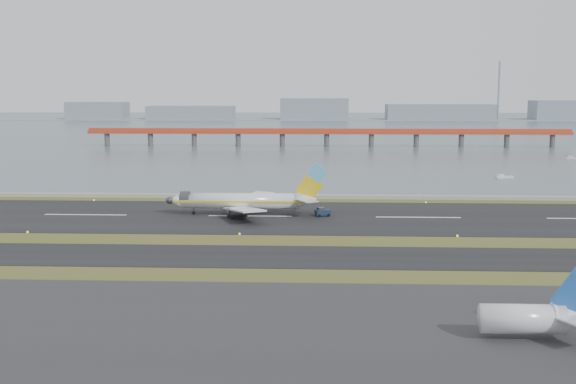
# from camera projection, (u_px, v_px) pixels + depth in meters

# --- Properties ---
(ground) EXTENTS (1000.00, 1000.00, 0.00)m
(ground) POSITION_uv_depth(u_px,v_px,m) (235.00, 243.00, 142.81)
(ground) COLOR #3A4A1A
(ground) RESTS_ON ground
(apron_strip) EXTENTS (1000.00, 50.00, 0.10)m
(apron_strip) POSITION_uv_depth(u_px,v_px,m) (183.00, 335.00, 88.40)
(apron_strip) COLOR #2B2B2D
(apron_strip) RESTS_ON ground
(taxiway_strip) EXTENTS (1000.00, 18.00, 0.10)m
(taxiway_strip) POSITION_uv_depth(u_px,v_px,m) (228.00, 256.00, 130.94)
(taxiway_strip) COLOR black
(taxiway_strip) RESTS_ON ground
(runway_strip) EXTENTS (1000.00, 45.00, 0.10)m
(runway_strip) POSITION_uv_depth(u_px,v_px,m) (250.00, 216.00, 172.49)
(runway_strip) COLOR black
(runway_strip) RESTS_ON ground
(seawall) EXTENTS (1000.00, 2.50, 1.00)m
(seawall) POSITION_uv_depth(u_px,v_px,m) (260.00, 196.00, 202.10)
(seawall) COLOR gray
(seawall) RESTS_ON ground
(bay_water) EXTENTS (1400.00, 800.00, 1.30)m
(bay_water) POSITION_uv_depth(u_px,v_px,m) (301.00, 127.00, 597.87)
(bay_water) COLOR #43535F
(bay_water) RESTS_ON ground
(red_pier) EXTENTS (260.00, 5.00, 10.20)m
(red_pier) POSITION_uv_depth(u_px,v_px,m) (327.00, 133.00, 388.22)
(red_pier) COLOR #B63A1F
(red_pier) RESTS_ON ground
(far_shoreline) EXTENTS (1400.00, 80.00, 60.50)m
(far_shoreline) POSITION_uv_depth(u_px,v_px,m) (318.00, 114.00, 754.69)
(far_shoreline) COLOR gray
(far_shoreline) RESTS_ON ground
(airliner) EXTENTS (38.52, 32.89, 12.80)m
(airliner) POSITION_uv_depth(u_px,v_px,m) (245.00, 201.00, 173.77)
(airliner) COLOR silver
(airliner) RESTS_ON ground
(pushback_tug) EXTENTS (3.91, 2.98, 2.22)m
(pushback_tug) POSITION_uv_depth(u_px,v_px,m) (322.00, 212.00, 172.23)
(pushback_tug) COLOR #142438
(pushback_tug) RESTS_ON ground
(second_airliner_tail) EXTENTS (15.86, 13.26, 9.86)m
(second_airliner_tail) POSITION_uv_depth(u_px,v_px,m) (539.00, 317.00, 86.57)
(second_airliner_tail) COLOR silver
(second_airliner_tail) RESTS_ON ground
(workboat_near) EXTENTS (6.45, 3.22, 1.50)m
(workboat_near) POSITION_uv_depth(u_px,v_px,m) (504.00, 177.00, 247.60)
(workboat_near) COLOR silver
(workboat_near) RESTS_ON ground
(workboat_far) EXTENTS (6.53, 3.58, 1.51)m
(workboat_far) POSITION_uv_depth(u_px,v_px,m) (573.00, 158.00, 316.33)
(workboat_far) COLOR silver
(workboat_far) RESTS_ON ground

